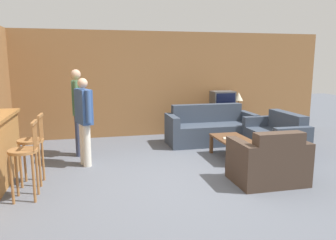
{
  "coord_description": "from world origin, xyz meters",
  "views": [
    {
      "loc": [
        -1.41,
        -4.69,
        1.87
      ],
      "look_at": [
        -0.12,
        0.81,
        0.85
      ],
      "focal_mm": 35.0,
      "sensor_mm": 36.0,
      "label": 1
    }
  ],
  "objects_px": {
    "bar_chair_mid": "(32,147)",
    "book_on_table": "(228,139)",
    "bar_chair_near": "(25,158)",
    "coffee_table": "(233,141)",
    "person_by_window": "(77,107)",
    "loveseat_right": "(276,138)",
    "table_lamp": "(239,97)",
    "tv_unit": "(222,123)",
    "couch_far": "(210,129)",
    "person_by_counter": "(84,117)",
    "armchair_near": "(269,163)",
    "tv": "(223,101)"
  },
  "relations": [
    {
      "from": "bar_chair_near",
      "to": "coffee_table",
      "type": "xyz_separation_m",
      "value": [
        3.53,
        1.11,
        -0.24
      ]
    },
    {
      "from": "bar_chair_near",
      "to": "bar_chair_mid",
      "type": "xyz_separation_m",
      "value": [
        -0.0,
        0.58,
        0.0
      ]
    },
    {
      "from": "book_on_table",
      "to": "person_by_window",
      "type": "xyz_separation_m",
      "value": [
        -2.79,
        0.97,
        0.56
      ]
    },
    {
      "from": "tv_unit",
      "to": "person_by_window",
      "type": "xyz_separation_m",
      "value": [
        -3.53,
        -1.13,
        0.67
      ]
    },
    {
      "from": "loveseat_right",
      "to": "coffee_table",
      "type": "height_order",
      "value": "loveseat_right"
    },
    {
      "from": "person_by_window",
      "to": "tv_unit",
      "type": "bearing_deg",
      "value": 17.77
    },
    {
      "from": "tv",
      "to": "book_on_table",
      "type": "distance_m",
      "value": 2.28
    },
    {
      "from": "armchair_near",
      "to": "tv_unit",
      "type": "relative_size",
      "value": 0.93
    },
    {
      "from": "loveseat_right",
      "to": "armchair_near",
      "type": "bearing_deg",
      "value": -124.77
    },
    {
      "from": "person_by_window",
      "to": "loveseat_right",
      "type": "bearing_deg",
      "value": -11.13
    },
    {
      "from": "bar_chair_near",
      "to": "book_on_table",
      "type": "relative_size",
      "value": 4.6
    },
    {
      "from": "bar_chair_near",
      "to": "tv",
      "type": "height_order",
      "value": "tv"
    },
    {
      "from": "book_on_table",
      "to": "person_by_window",
      "type": "height_order",
      "value": "person_by_window"
    },
    {
      "from": "bar_chair_mid",
      "to": "tv_unit",
      "type": "relative_size",
      "value": 0.95
    },
    {
      "from": "person_by_window",
      "to": "coffee_table",
      "type": "bearing_deg",
      "value": -17.93
    },
    {
      "from": "armchair_near",
      "to": "table_lamp",
      "type": "bearing_deg",
      "value": 72.5
    },
    {
      "from": "armchair_near",
      "to": "table_lamp",
      "type": "distance_m",
      "value": 3.59
    },
    {
      "from": "person_by_window",
      "to": "person_by_counter",
      "type": "relative_size",
      "value": 1.09
    },
    {
      "from": "person_by_counter",
      "to": "tv",
      "type": "bearing_deg",
      "value": 28.13
    },
    {
      "from": "book_on_table",
      "to": "person_by_window",
      "type": "relative_size",
      "value": 0.14
    },
    {
      "from": "book_on_table",
      "to": "tv",
      "type": "bearing_deg",
      "value": 70.59
    },
    {
      "from": "couch_far",
      "to": "tv",
      "type": "distance_m",
      "value": 1.13
    },
    {
      "from": "tv_unit",
      "to": "table_lamp",
      "type": "height_order",
      "value": "table_lamp"
    },
    {
      "from": "loveseat_right",
      "to": "tv",
      "type": "distance_m",
      "value": 2.02
    },
    {
      "from": "couch_far",
      "to": "table_lamp",
      "type": "height_order",
      "value": "table_lamp"
    },
    {
      "from": "armchair_near",
      "to": "tv",
      "type": "height_order",
      "value": "tv"
    },
    {
      "from": "tv",
      "to": "bar_chair_mid",
      "type": "bearing_deg",
      "value": -148.05
    },
    {
      "from": "armchair_near",
      "to": "loveseat_right",
      "type": "xyz_separation_m",
      "value": [
        1.02,
        1.47,
        -0.0
      ]
    },
    {
      "from": "armchair_near",
      "to": "tv_unit",
      "type": "xyz_separation_m",
      "value": [
        0.62,
        3.37,
        -0.01
      ]
    },
    {
      "from": "bar_chair_mid",
      "to": "table_lamp",
      "type": "relative_size",
      "value": 2.34
    },
    {
      "from": "table_lamp",
      "to": "loveseat_right",
      "type": "bearing_deg",
      "value": -91.3
    },
    {
      "from": "armchair_near",
      "to": "tv",
      "type": "xyz_separation_m",
      "value": [
        0.62,
        3.37,
        0.55
      ]
    },
    {
      "from": "couch_far",
      "to": "loveseat_right",
      "type": "distance_m",
      "value": 1.51
    },
    {
      "from": "coffee_table",
      "to": "book_on_table",
      "type": "relative_size",
      "value": 4.41
    },
    {
      "from": "bar_chair_mid",
      "to": "book_on_table",
      "type": "xyz_separation_m",
      "value": [
        3.42,
        0.49,
        -0.17
      ]
    },
    {
      "from": "loveseat_right",
      "to": "table_lamp",
      "type": "relative_size",
      "value": 3.05
    },
    {
      "from": "couch_far",
      "to": "person_by_counter",
      "type": "xyz_separation_m",
      "value": [
        -2.79,
        -1.04,
        0.57
      ]
    },
    {
      "from": "loveseat_right",
      "to": "person_by_counter",
      "type": "height_order",
      "value": "person_by_counter"
    },
    {
      "from": "bar_chair_mid",
      "to": "loveseat_right",
      "type": "bearing_deg",
      "value": 8.66
    },
    {
      "from": "tv",
      "to": "book_on_table",
      "type": "xyz_separation_m",
      "value": [
        -0.74,
        -2.1,
        -0.45
      ]
    },
    {
      "from": "couch_far",
      "to": "coffee_table",
      "type": "distance_m",
      "value": 1.29
    },
    {
      "from": "bar_chair_near",
      "to": "armchair_near",
      "type": "bearing_deg",
      "value": -3.13
    },
    {
      "from": "tv_unit",
      "to": "book_on_table",
      "type": "xyz_separation_m",
      "value": [
        -0.74,
        -2.11,
        0.11
      ]
    },
    {
      "from": "couch_far",
      "to": "book_on_table",
      "type": "xyz_separation_m",
      "value": [
        -0.13,
        -1.33,
        0.1
      ]
    },
    {
      "from": "book_on_table",
      "to": "armchair_near",
      "type": "bearing_deg",
      "value": -84.74
    },
    {
      "from": "armchair_near",
      "to": "tv_unit",
      "type": "distance_m",
      "value": 3.43
    },
    {
      "from": "bar_chair_near",
      "to": "coffee_table",
      "type": "relative_size",
      "value": 1.04
    },
    {
      "from": "table_lamp",
      "to": "coffee_table",
      "type": "bearing_deg",
      "value": -117.32
    },
    {
      "from": "tv",
      "to": "person_by_window",
      "type": "relative_size",
      "value": 0.33
    },
    {
      "from": "bar_chair_near",
      "to": "bar_chair_mid",
      "type": "distance_m",
      "value": 0.58
    }
  ]
}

